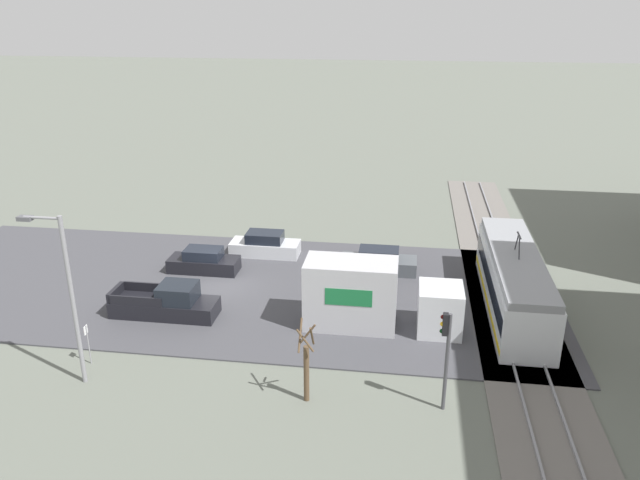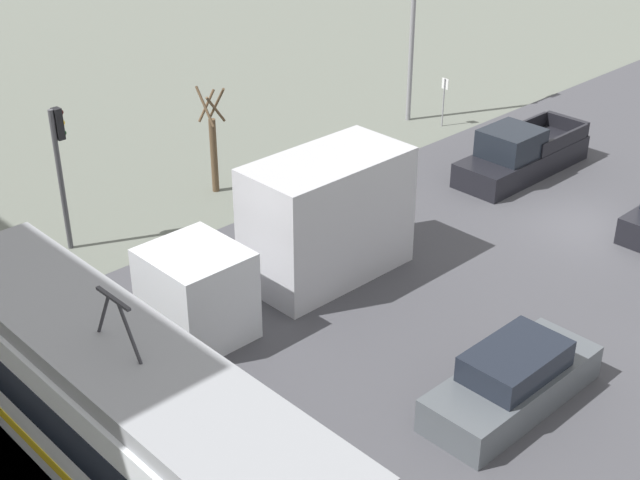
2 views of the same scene
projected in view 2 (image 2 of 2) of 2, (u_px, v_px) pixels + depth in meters
ground_plane at (590, 228)px, 28.74m from camera, size 320.00×320.00×0.00m
road_surface at (590, 227)px, 28.72m from camera, size 16.24×39.60×0.08m
light_rail_tram at (128, 415)px, 17.98m from camera, size 12.29×2.78×4.36m
box_truck at (298, 234)px, 24.62m from camera, size 2.46×8.15×3.63m
pickup_truck at (521, 155)px, 32.07m from camera, size 1.93×5.79×1.87m
sedan_car_2 at (513, 381)px, 20.49m from camera, size 1.79×4.78×1.52m
traffic_light_pole at (60, 159)px, 26.25m from camera, size 0.28×0.47×4.51m
street_tree at (213, 145)px, 30.45m from camera, size 0.91×0.76×3.80m
street_lamp_near_crossing at (417, 9)px, 35.44m from camera, size 0.36×1.95×7.95m
no_parking_sign at (444, 97)px, 36.25m from camera, size 0.32×0.08×2.03m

